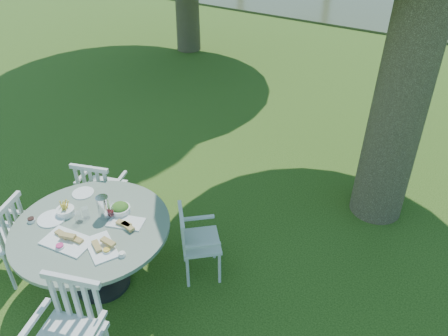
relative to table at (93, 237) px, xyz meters
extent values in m
plane|color=#1C390B|center=(0.58, 1.22, -0.64)|extent=(140.00, 140.00, 0.00)
cylinder|color=black|center=(0.00, 0.00, -0.62)|extent=(0.56, 0.56, 0.04)
cylinder|color=black|center=(0.00, 0.00, -0.25)|extent=(0.12, 0.12, 0.70)
cylinder|color=slate|center=(0.00, 0.00, 0.12)|extent=(1.49, 1.49, 0.04)
cylinder|color=silver|center=(1.01, 0.67, -0.44)|extent=(0.03, 0.03, 0.41)
cylinder|color=silver|center=(0.77, 0.93, -0.44)|extent=(0.03, 0.03, 0.41)
cylinder|color=silver|center=(0.77, 0.45, -0.44)|extent=(0.03, 0.03, 0.41)
cylinder|color=silver|center=(0.53, 0.72, -0.44)|extent=(0.03, 0.03, 0.41)
cube|color=silver|center=(0.77, 0.69, -0.22)|extent=(0.56, 0.56, 0.04)
cube|color=silver|center=(0.64, 0.57, -0.03)|extent=(0.31, 0.33, 0.41)
cylinder|color=silver|center=(-0.56, 1.00, -0.42)|extent=(0.04, 0.04, 0.44)
cylinder|color=silver|center=(-0.94, 0.87, -0.42)|extent=(0.04, 0.04, 0.44)
cylinder|color=silver|center=(-0.45, 0.66, -0.42)|extent=(0.04, 0.04, 0.44)
cylinder|color=silver|center=(-0.82, 0.54, -0.42)|extent=(0.04, 0.04, 0.44)
cube|color=silver|center=(-0.69, 0.77, -0.18)|extent=(0.56, 0.54, 0.04)
cube|color=silver|center=(-0.63, 0.58, 0.03)|extent=(0.44, 0.18, 0.45)
cylinder|color=silver|center=(-1.19, -0.30, -0.41)|extent=(0.04, 0.04, 0.46)
cylinder|color=silver|center=(-0.85, -0.16, -0.41)|extent=(0.04, 0.04, 0.46)
cylinder|color=silver|center=(-0.70, -0.54, -0.41)|extent=(0.04, 0.04, 0.46)
cube|color=silver|center=(-0.76, -0.34, 0.05)|extent=(0.22, 0.45, 0.47)
cylinder|color=silver|center=(0.32, -0.74, -0.40)|extent=(0.04, 0.04, 0.49)
cube|color=silver|center=(0.52, -0.65, 0.10)|extent=(0.49, 0.20, 0.50)
cube|color=white|center=(-0.01, -0.26, 0.14)|extent=(0.48, 0.33, 0.02)
cube|color=white|center=(0.30, -0.15, 0.14)|extent=(0.44, 0.37, 0.01)
cube|color=white|center=(0.25, 0.22, 0.14)|extent=(0.38, 0.29, 0.01)
cylinder|color=white|center=(-0.39, -0.13, 0.14)|extent=(0.27, 0.27, 0.01)
cylinder|color=white|center=(-0.45, 0.32, 0.14)|extent=(0.22, 0.22, 0.01)
cylinder|color=white|center=(-0.33, -0.01, 0.17)|extent=(0.17, 0.17, 0.07)
cylinder|color=white|center=(0.10, 0.30, 0.17)|extent=(0.20, 0.20, 0.07)
cylinder|color=silver|center=(0.01, 0.17, 0.25)|extent=(0.12, 0.12, 0.24)
cylinder|color=white|center=(0.09, 0.19, 0.23)|extent=(0.07, 0.07, 0.18)
cylinder|color=white|center=(-0.12, 0.06, 0.20)|extent=(0.07, 0.07, 0.12)
cylinder|color=white|center=(-0.14, -0.02, 0.20)|extent=(0.07, 0.07, 0.12)
cylinder|color=white|center=(0.00, -0.35, 0.15)|extent=(0.08, 0.08, 0.03)
cylinder|color=white|center=(0.39, -0.17, 0.15)|extent=(0.07, 0.07, 0.03)
cylinder|color=white|center=(0.53, -0.12, 0.15)|extent=(0.06, 0.06, 0.03)
cylinder|color=white|center=(-0.52, -0.26, 0.15)|extent=(0.07, 0.07, 0.03)
camera|label=1|loc=(2.74, -1.94, 2.88)|focal=35.00mm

